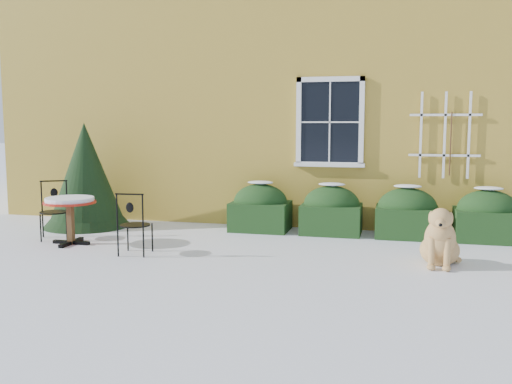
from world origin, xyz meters
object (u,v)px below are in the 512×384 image
(evergreen_shrub, at_px, (86,185))
(patio_chair_near, at_px, (134,224))
(dog, at_px, (440,242))
(bistro_table, at_px, (70,205))
(patio_chair_far, at_px, (54,210))

(evergreen_shrub, relative_size, patio_chair_near, 2.09)
(evergreen_shrub, xyz_separation_m, patio_chair_near, (1.93, -1.96, -0.32))
(evergreen_shrub, xyz_separation_m, dog, (6.32, -1.59, -0.45))
(evergreen_shrub, bearing_deg, dog, -14.16)
(bistro_table, relative_size, patio_chair_far, 0.84)
(patio_chair_near, height_order, dog, patio_chair_near)
(evergreen_shrub, bearing_deg, patio_chair_far, -86.45)
(evergreen_shrub, relative_size, dog, 2.08)
(evergreen_shrub, bearing_deg, patio_chair_near, -45.40)
(bistro_table, xyz_separation_m, dog, (5.72, -0.07, -0.29))
(dog, bearing_deg, evergreen_shrub, 170.44)
(evergreen_shrub, height_order, patio_chair_near, evergreen_shrub)
(patio_chair_near, xyz_separation_m, dog, (4.39, 0.36, -0.13))
(patio_chair_near, distance_m, patio_chair_far, 2.02)
(bistro_table, distance_m, dog, 5.73)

